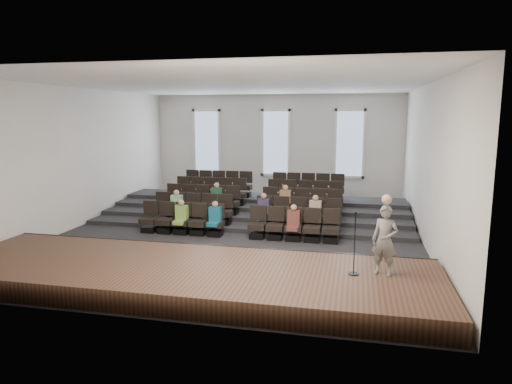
% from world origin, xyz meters
% --- Properties ---
extents(ground, '(14.00, 14.00, 0.00)m').
position_xyz_m(ground, '(0.00, 0.00, 0.00)').
color(ground, black).
rests_on(ground, ground).
extents(ceiling, '(12.00, 14.00, 0.02)m').
position_xyz_m(ceiling, '(0.00, 0.00, 5.01)').
color(ceiling, white).
rests_on(ceiling, ground).
extents(wall_back, '(12.00, 0.04, 5.00)m').
position_xyz_m(wall_back, '(0.00, 7.02, 2.50)').
color(wall_back, white).
rests_on(wall_back, ground).
extents(wall_front, '(12.00, 0.04, 5.00)m').
position_xyz_m(wall_front, '(0.00, -7.02, 2.50)').
color(wall_front, white).
rests_on(wall_front, ground).
extents(wall_left, '(0.04, 14.00, 5.00)m').
position_xyz_m(wall_left, '(-6.02, 0.00, 2.50)').
color(wall_left, white).
rests_on(wall_left, ground).
extents(wall_right, '(0.04, 14.00, 5.00)m').
position_xyz_m(wall_right, '(6.02, 0.00, 2.50)').
color(wall_right, white).
rests_on(wall_right, ground).
extents(stage, '(11.80, 3.60, 0.50)m').
position_xyz_m(stage, '(0.00, -5.10, 0.25)').
color(stage, '#47301E').
rests_on(stage, ground).
extents(stage_lip, '(11.80, 0.06, 0.52)m').
position_xyz_m(stage_lip, '(0.00, -3.33, 0.25)').
color(stage_lip, black).
rests_on(stage_lip, ground).
extents(risers, '(11.80, 4.80, 0.60)m').
position_xyz_m(risers, '(0.00, 3.17, 0.20)').
color(risers, black).
rests_on(risers, ground).
extents(seating_rows, '(6.80, 4.70, 1.67)m').
position_xyz_m(seating_rows, '(-0.00, 1.54, 0.68)').
color(seating_rows, black).
rests_on(seating_rows, ground).
extents(windows, '(8.44, 0.10, 3.24)m').
position_xyz_m(windows, '(0.00, 6.95, 2.70)').
color(windows, white).
rests_on(windows, wall_back).
extents(audience, '(5.45, 2.64, 1.10)m').
position_xyz_m(audience, '(0.00, 0.32, 0.81)').
color(audience, '#7DA943').
rests_on(audience, seating_rows).
extents(speaker, '(0.67, 0.56, 1.57)m').
position_xyz_m(speaker, '(4.52, -4.73, 1.29)').
color(speaker, slate).
rests_on(speaker, stage).
extents(mic_stand, '(0.24, 0.24, 1.43)m').
position_xyz_m(mic_stand, '(3.87, -4.85, 0.93)').
color(mic_stand, black).
rests_on(mic_stand, stage).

